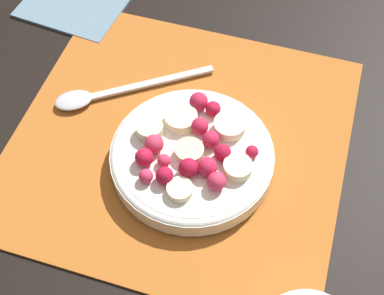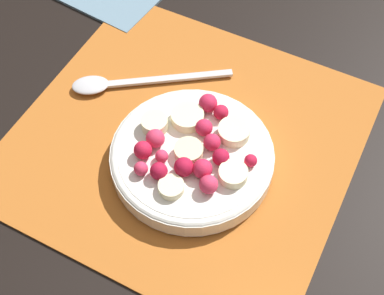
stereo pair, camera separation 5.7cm
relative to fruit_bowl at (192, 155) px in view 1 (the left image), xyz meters
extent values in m
plane|color=black|center=(0.03, 0.02, -0.02)|extent=(3.00, 3.00, 0.00)
cube|color=#B26023|center=(0.03, 0.02, -0.02)|extent=(0.36, 0.38, 0.01)
cylinder|color=silver|center=(0.00, 0.00, -0.01)|extent=(0.18, 0.18, 0.02)
torus|color=silver|center=(0.00, 0.00, 0.00)|extent=(0.18, 0.18, 0.01)
cylinder|color=white|center=(0.00, 0.00, 0.01)|extent=(0.16, 0.16, 0.00)
cylinder|color=#F4EAB7|center=(-0.01, -0.05, 0.01)|extent=(0.04, 0.04, 0.01)
cylinder|color=#F4EAB7|center=(0.03, 0.02, 0.01)|extent=(0.05, 0.05, 0.01)
cylinder|color=beige|center=(-0.01, 0.00, 0.01)|extent=(0.04, 0.04, 0.01)
cylinder|color=#F4EAB7|center=(-0.05, 0.00, 0.01)|extent=(0.03, 0.03, 0.01)
cylinder|color=#F4EAB7|center=(0.01, 0.05, 0.02)|extent=(0.04, 0.04, 0.01)
cylinder|color=#F4EAB7|center=(0.04, -0.03, 0.01)|extent=(0.04, 0.04, 0.01)
sphere|color=#D12347|center=(-0.02, -0.02, 0.02)|extent=(0.02, 0.02, 0.02)
sphere|color=#B21433|center=(-0.04, 0.02, 0.02)|extent=(0.02, 0.02, 0.02)
sphere|color=#DB3356|center=(-0.02, 0.03, 0.01)|extent=(0.01, 0.01, 0.01)
sphere|color=red|center=(-0.03, 0.04, 0.02)|extent=(0.02, 0.02, 0.02)
sphere|color=#D12347|center=(0.01, -0.02, 0.02)|extent=(0.02, 0.02, 0.02)
sphere|color=red|center=(0.01, -0.06, 0.01)|extent=(0.01, 0.01, 0.01)
sphere|color=#D12347|center=(0.02, 0.00, 0.02)|extent=(0.02, 0.02, 0.02)
sphere|color=#DB3356|center=(-0.03, -0.04, 0.02)|extent=(0.02, 0.02, 0.02)
sphere|color=#B21433|center=(-0.03, 0.00, 0.02)|extent=(0.02, 0.02, 0.02)
sphere|color=#DB3356|center=(-0.01, 0.04, 0.02)|extent=(0.02, 0.02, 0.02)
sphere|color=#DB3356|center=(-0.05, 0.04, 0.02)|extent=(0.02, 0.02, 0.02)
sphere|color=#D12347|center=(0.06, 0.01, 0.02)|extent=(0.02, 0.02, 0.02)
sphere|color=#B21433|center=(0.00, -0.03, 0.02)|extent=(0.02, 0.02, 0.02)
sphere|color=red|center=(0.06, -0.01, 0.02)|extent=(0.02, 0.02, 0.02)
cube|color=silver|center=(0.10, 0.08, -0.01)|extent=(0.10, 0.13, 0.00)
ellipsoid|color=silver|center=(0.04, 0.16, -0.01)|extent=(0.05, 0.05, 0.01)
cube|color=slate|center=(0.21, 0.24, -0.02)|extent=(0.13, 0.15, 0.01)
camera|label=1|loc=(-0.31, -0.09, 0.49)|focal=50.00mm
camera|label=2|loc=(-0.29, -0.15, 0.49)|focal=50.00mm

